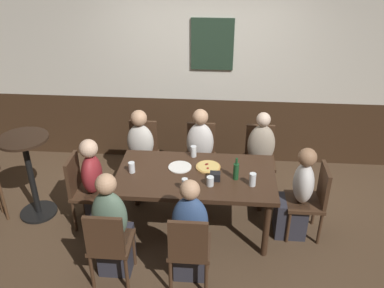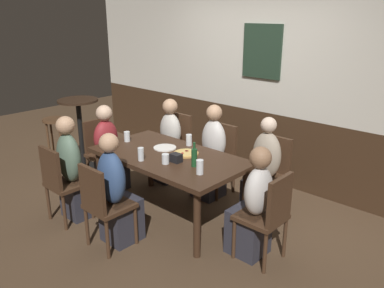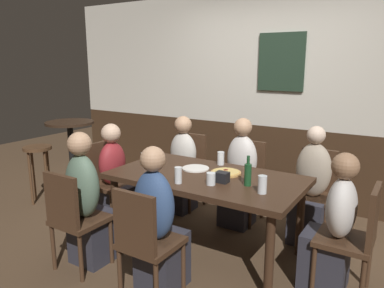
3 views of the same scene
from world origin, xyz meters
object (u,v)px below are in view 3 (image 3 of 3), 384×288
chair_head_east (356,235)px  person_head_east (332,233)px  tumbler_water (145,159)px  highball_clear (178,176)px  person_head_west (116,182)px  condiment_caddy (222,177)px  chair_mid_far (246,176)px  pizza (226,172)px  person_right_far (311,194)px  person_left_near (88,209)px  dining_table (206,183)px  bar_stool (38,159)px  chair_left_near (73,216)px  side_bar_table (72,157)px  beer_glass_tall (262,186)px  chair_head_west (105,178)px  chair_right_far (315,188)px  person_mid_far (240,180)px  pint_glass_amber (221,159)px  person_mid_near (158,231)px  chair_left_far (188,166)px  pint_glass_pale (211,179)px  chair_mid_near (145,239)px  plate_white_large (196,168)px  person_left_far (181,171)px  beer_bottle_green (248,174)px

chair_head_east → person_head_east: (-0.16, 0.00, -0.03)m
tumbler_water → highball_clear: 0.68m
person_head_west → condiment_caddy: person_head_west is taller
chair_mid_far → pizza: chair_mid_far is taller
person_right_far → person_left_near: bearing=-136.5°
dining_table → bar_stool: bearing=-179.0°
chair_left_near → side_bar_table: (-1.18, 1.00, 0.12)m
beer_glass_tall → condiment_caddy: beer_glass_tall is taller
tumbler_water → side_bar_table: 1.26m
chair_head_west → chair_right_far: 2.23m
chair_left_near → bar_stool: bearing=152.6°
dining_table → highball_clear: 0.36m
chair_mid_far → chair_right_far: same height
chair_head_east → pizza: chair_head_east is taller
person_mid_far → pint_glass_amber: size_ratio=8.85×
person_right_far → side_bar_table: (-2.70, -0.61, 0.14)m
chair_head_east → person_mid_near: size_ratio=0.76×
chair_right_far → chair_left_near: bearing=-130.7°
dining_table → chair_head_east: bearing=0.0°
chair_left_far → person_left_near: 1.61m
pint_glass_pale → pizza: bearing=96.0°
chair_left_far → pizza: size_ratio=3.17×
chair_mid_near → bar_stool: chair_mid_near is taller
chair_mid_far → person_mid_far: bearing=-90.0°
pint_glass_pale → condiment_caddy: pint_glass_pale is taller
chair_left_near → person_head_east: bearing=25.2°
person_head_west → person_mid_far: person_mid_far is taller
chair_head_west → chair_left_near: bearing=-59.6°
chair_left_far → chair_left_near: same height
dining_table → person_left_near: size_ratio=1.46×
chair_right_far → pint_glass_amber: 1.01m
person_head_west → beer_glass_tall: bearing=-5.7°
chair_left_near → beer_glass_tall: 1.57m
dining_table → plate_white_large: 0.24m
person_mid_far → pizza: size_ratio=4.19×
person_left_far → beer_bottle_green: (1.19, -0.78, 0.36)m
chair_head_east → pizza: 1.19m
person_left_far → pint_glass_amber: person_left_far is taller
condiment_caddy → chair_left_near: bearing=-141.1°
person_left_far → person_head_west: size_ratio=1.01×
plate_white_large → pint_glass_amber: bearing=63.0°
chair_left_far → chair_head_west: bearing=-120.4°
side_bar_table → bar_stool: (-0.45, -0.15, -0.05)m
chair_left_far → bar_stool: 1.87m
chair_mid_near → condiment_caddy: chair_mid_near is taller
chair_mid_far → person_head_west: (-1.12, -0.88, -0.03)m
pint_glass_pale → side_bar_table: bearing=171.4°
chair_mid_near → highball_clear: 0.65m
chair_mid_near → chair_right_far: size_ratio=1.00×
condiment_caddy → bar_stool: condiment_caddy is taller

